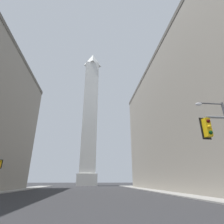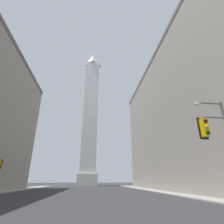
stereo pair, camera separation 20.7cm
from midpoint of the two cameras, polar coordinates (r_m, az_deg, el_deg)
The scene contains 3 objects.
sidewalk_right at distance 31.62m, azimuth 21.48°, elevation -23.53°, with size 5.00×89.91×0.15m, color gray.
building_right at distance 43.59m, azimuth 27.24°, elevation -1.15°, with size 19.90×55.29×30.63m.
obelisk at distance 81.70m, azimuth -6.97°, elevation -0.36°, with size 8.07×8.07×64.65m.
Camera 2 is at (1.31, -1.36, 1.93)m, focal length 28.00 mm.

